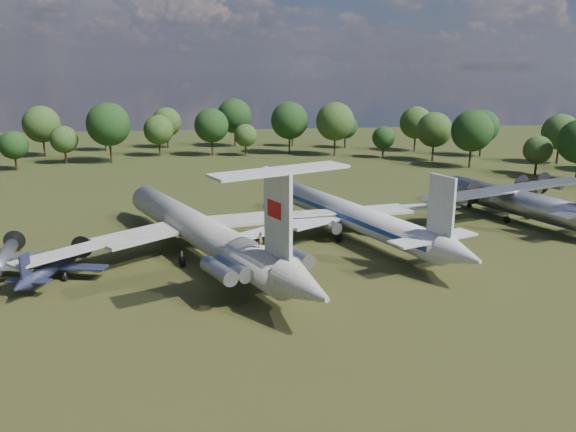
{
  "coord_description": "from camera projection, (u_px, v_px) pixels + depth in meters",
  "views": [
    {
      "loc": [
        -3.19,
        -72.01,
        23.57
      ],
      "look_at": [
        5.97,
        -2.7,
        5.0
      ],
      "focal_mm": 35.0,
      "sensor_mm": 36.0,
      "label": 1
    }
  ],
  "objects": [
    {
      "name": "an12_transport",
      "position": [
        514.0,
        204.0,
        89.0
      ],
      "size": [
        44.98,
        47.32,
        4.98
      ],
      "primitive_type": null,
      "rotation": [
        0.0,
        0.0,
        0.36
      ],
      "color": "#A4A6AB",
      "rests_on": "ground"
    },
    {
      "name": "small_prop_northwest",
      "position": [
        4.0,
        260.0,
        67.24
      ],
      "size": [
        13.82,
        17.38,
        2.33
      ],
      "primitive_type": null,
      "rotation": [
        0.0,
        0.0,
        0.15
      ],
      "color": "#919499",
      "rests_on": "ground"
    },
    {
      "name": "tu104_jet",
      "position": [
        352.0,
        220.0,
        79.82
      ],
      "size": [
        53.16,
        60.3,
        5.01
      ],
      "primitive_type": null,
      "rotation": [
        0.0,
        0.0,
        0.37
      ],
      "color": "silver",
      "rests_on": "ground"
    },
    {
      "name": "small_prop_west",
      "position": [
        53.0,
        270.0,
        64.06
      ],
      "size": [
        15.55,
        18.78,
        2.41
      ],
      "primitive_type": null,
      "rotation": [
        0.0,
        0.0,
        -0.24
      ],
      "color": "black",
      "rests_on": "ground"
    },
    {
      "name": "person_on_il62",
      "position": [
        260.0,
        240.0,
        57.51
      ],
      "size": [
        0.69,
        0.56,
        1.64
      ],
      "primitive_type": "imported",
      "rotation": [
        0.0,
        0.0,
        3.45
      ],
      "color": "olive",
      "rests_on": "il62_airliner"
    },
    {
      "name": "il62_airliner",
      "position": [
        199.0,
        236.0,
        71.32
      ],
      "size": [
        64.26,
        70.71,
        5.64
      ],
      "primitive_type": null,
      "rotation": [
        0.0,
        0.0,
        0.43
      ],
      "color": "#B7B7B3",
      "rests_on": "ground"
    },
    {
      "name": "ground",
      "position": [
        241.0,
        248.0,
        75.45
      ],
      "size": [
        300.0,
        300.0,
        0.0
      ],
      "primitive_type": "plane",
      "color": "#203E14",
      "rests_on": "ground"
    }
  ]
}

